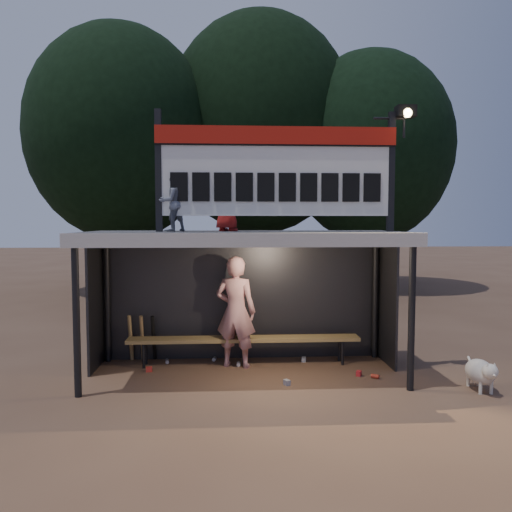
{
  "coord_description": "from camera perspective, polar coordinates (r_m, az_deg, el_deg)",
  "views": [
    {
      "loc": [
        -0.28,
        -7.94,
        2.48
      ],
      "look_at": [
        0.2,
        0.4,
        1.9
      ],
      "focal_mm": 35.0,
      "sensor_mm": 36.0,
      "label": 1
    }
  ],
  "objects": [
    {
      "name": "ground",
      "position": [
        8.33,
        -1.25,
        -13.36
      ],
      "size": [
        80.0,
        80.0,
        0.0
      ],
      "primitive_type": "plane",
      "color": "brown",
      "rests_on": "ground"
    },
    {
      "name": "player",
      "position": [
        8.53,
        -2.33,
        -6.36
      ],
      "size": [
        0.79,
        0.63,
        1.9
      ],
      "primitive_type": "imported",
      "rotation": [
        0.0,
        0.0,
        2.85
      ],
      "color": "silver",
      "rests_on": "ground"
    },
    {
      "name": "child_a",
      "position": [
        8.02,
        -9.63,
        6.05
      ],
      "size": [
        0.56,
        0.56,
        0.92
      ],
      "primitive_type": "imported",
      "rotation": [
        0.0,
        0.0,
        3.89
      ],
      "color": "slate",
      "rests_on": "dugout_shelter"
    },
    {
      "name": "child_b",
      "position": [
        8.31,
        -3.28,
        6.31
      ],
      "size": [
        0.58,
        0.53,
        1.0
      ],
      "primitive_type": "imported",
      "rotation": [
        0.0,
        0.0,
        2.57
      ],
      "color": "#AF1E1B",
      "rests_on": "dugout_shelter"
    },
    {
      "name": "dugout_shelter",
      "position": [
        8.21,
        -1.33,
        -0.46
      ],
      "size": [
        5.1,
        2.08,
        2.32
      ],
      "color": "#3F3F42",
      "rests_on": "ground"
    },
    {
      "name": "scoreboard_assembly",
      "position": [
        8.02,
        2.76,
        10.01
      ],
      "size": [
        4.1,
        0.27,
        1.99
      ],
      "color": "black",
      "rests_on": "dugout_shelter"
    },
    {
      "name": "bench",
      "position": [
        8.74,
        -1.38,
        -9.57
      ],
      "size": [
        4.0,
        0.35,
        0.48
      ],
      "color": "#987C48",
      "rests_on": "ground"
    },
    {
      "name": "tree_left",
      "position": [
        18.57,
        -15.21,
        13.25
      ],
      "size": [
        6.46,
        6.46,
        9.27
      ],
      "color": "#302115",
      "rests_on": "ground"
    },
    {
      "name": "tree_mid",
      "position": [
        19.83,
        0.49,
        14.7
      ],
      "size": [
        7.22,
        7.22,
        10.36
      ],
      "color": "#312115",
      "rests_on": "ground"
    },
    {
      "name": "tree_right",
      "position": [
        19.37,
        12.85,
        11.93
      ],
      "size": [
        6.08,
        6.08,
        8.72
      ],
      "color": "#2F2115",
      "rests_on": "ground"
    },
    {
      "name": "dog",
      "position": [
        8.18,
        24.35,
        -11.99
      ],
      "size": [
        0.36,
        0.81,
        0.49
      ],
      "color": "beige",
      "rests_on": "ground"
    },
    {
      "name": "bats",
      "position": [
        9.12,
        -12.88,
        -9.11
      ],
      "size": [
        0.47,
        0.32,
        0.84
      ],
      "color": "#9E7C4A",
      "rests_on": "ground"
    },
    {
      "name": "litter",
      "position": [
        8.54,
        0.48,
        -12.66
      ],
      "size": [
        3.75,
        1.51,
        0.08
      ],
      "color": "red",
      "rests_on": "ground"
    }
  ]
}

